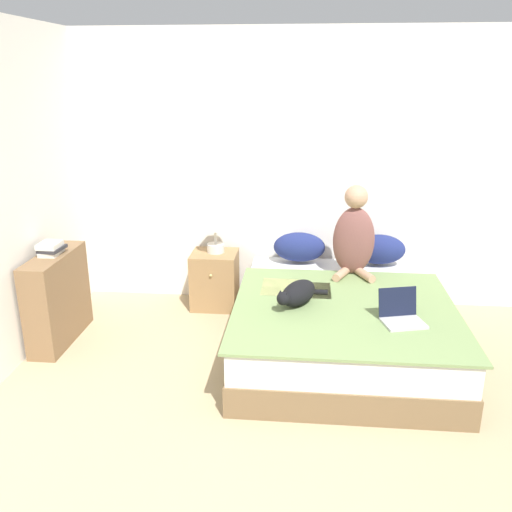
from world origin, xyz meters
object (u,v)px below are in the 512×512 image
(pillow_near, at_px, (299,247))
(table_lamp, at_px, (215,221))
(pillow_far, at_px, (379,249))
(nightstand, at_px, (215,280))
(bed, at_px, (342,325))
(person_sitting, at_px, (354,236))
(bookshelf, at_px, (58,298))
(laptop_open, at_px, (401,315))
(book_stack_top, at_px, (51,248))
(cat_tabby, at_px, (298,293))

(pillow_near, xyz_separation_m, table_lamp, (-0.79, -0.02, 0.24))
(pillow_far, relative_size, nightstand, 0.89)
(bed, distance_m, table_lamp, 1.55)
(pillow_near, height_order, table_lamp, table_lamp)
(pillow_far, distance_m, table_lamp, 1.54)
(person_sitting, height_order, bookshelf, person_sitting)
(person_sitting, bearing_deg, pillow_near, 148.48)
(laptop_open, bearing_deg, bookshelf, 156.59)
(pillow_far, xyz_separation_m, person_sitting, (-0.26, -0.29, 0.21))
(pillow_far, relative_size, book_stack_top, 2.13)
(bed, xyz_separation_m, person_sitting, (0.11, 0.56, 0.58))
(laptop_open, xyz_separation_m, nightstand, (-1.55, 1.22, -0.25))
(laptop_open, bearing_deg, nightstand, 126.59)
(pillow_far, relative_size, table_lamp, 1.07)
(laptop_open, bearing_deg, pillow_far, 75.53)
(bed, height_order, table_lamp, table_lamp)
(bookshelf, distance_m, book_stack_top, 0.43)
(bookshelf, xyz_separation_m, book_stack_top, (-0.00, 0.00, 0.43))
(person_sitting, bearing_deg, bed, -100.81)
(pillow_near, xyz_separation_m, book_stack_top, (-1.98, -0.86, 0.20))
(pillow_near, height_order, person_sitting, person_sitting)
(cat_tabby, distance_m, laptop_open, 0.78)
(cat_tabby, xyz_separation_m, bookshelf, (-1.99, 0.16, -0.19))
(nightstand, xyz_separation_m, table_lamp, (0.01, 0.02, 0.58))
(cat_tabby, xyz_separation_m, nightstand, (-0.81, 0.99, -0.30))
(cat_tabby, distance_m, table_lamp, 1.32)
(bookshelf, bearing_deg, pillow_far, 17.68)
(cat_tabby, relative_size, laptop_open, 1.35)
(person_sitting, height_order, cat_tabby, person_sitting)
(bed, bearing_deg, pillow_near, 113.33)
(nightstand, xyz_separation_m, bookshelf, (-1.18, -0.82, 0.11))
(bed, xyz_separation_m, pillow_far, (0.37, 0.85, 0.38))
(bed, relative_size, pillow_far, 4.18)
(nightstand, relative_size, bookshelf, 0.69)
(laptop_open, bearing_deg, cat_tabby, 147.40)
(pillow_near, bearing_deg, pillow_far, 0.00)
(laptop_open, bearing_deg, table_lamp, 125.86)
(pillow_near, bearing_deg, bed, -66.67)
(pillow_far, xyz_separation_m, table_lamp, (-1.52, -0.02, 0.24))
(person_sitting, xyz_separation_m, cat_tabby, (-0.46, -0.74, -0.25))
(pillow_far, height_order, laptop_open, pillow_far)
(pillow_far, bearing_deg, nightstand, -178.53)
(pillow_far, relative_size, bookshelf, 0.61)
(cat_tabby, distance_m, bookshelf, 2.00)
(table_lamp, bearing_deg, laptop_open, -38.98)
(pillow_near, distance_m, table_lamp, 0.82)
(pillow_near, height_order, laptop_open, pillow_near)
(bed, distance_m, nightstand, 1.42)
(pillow_near, relative_size, person_sitting, 0.61)
(pillow_far, xyz_separation_m, bookshelf, (-2.71, -0.86, -0.23))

